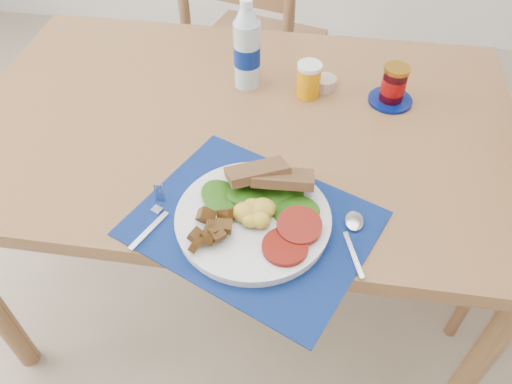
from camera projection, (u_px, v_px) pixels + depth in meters
The scene contains 11 objects.
ground at pixel (236, 331), 1.68m from camera, with size 4.00×4.00×0.00m, color gray.
table at pixel (241, 143), 1.33m from camera, with size 1.40×0.90×0.75m.
chair_far at pixel (249, 23), 1.87m from camera, with size 0.56×0.54×1.24m.
placemat at pixel (253, 223), 1.03m from camera, with size 0.47×0.36×0.00m, color black.
breakfast_plate at pixel (250, 217), 1.01m from camera, with size 0.31×0.31×0.08m.
fork at pixel (154, 217), 1.03m from camera, with size 0.06×0.16×0.00m.
spoon at pixel (354, 232), 1.01m from camera, with size 0.05×0.17×0.00m.
water_bottle at pixel (247, 49), 1.29m from camera, with size 0.07×0.07×0.24m.
juice_glass at pixel (308, 81), 1.31m from camera, with size 0.06×0.06×0.09m, color orange.
ramekin at pixel (325, 83), 1.35m from camera, with size 0.06×0.06×0.03m, color tan.
jam_on_saucer at pixel (393, 87), 1.28m from camera, with size 0.12×0.12×0.10m.
Camera 1 is at (0.19, -0.79, 1.54)m, focal length 35.00 mm.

